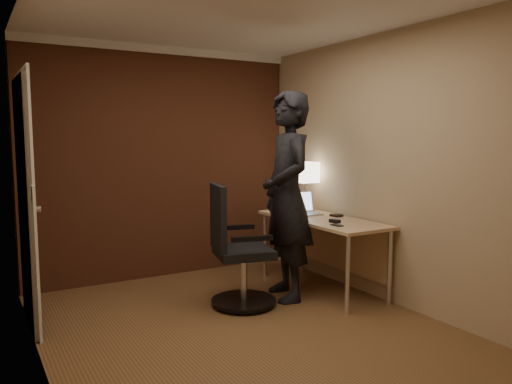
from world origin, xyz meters
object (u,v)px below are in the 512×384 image
Objects in this scene: desk_lamp at (306,173)px; laptop at (302,208)px; mouse at (335,221)px; person at (287,196)px; phone at (337,225)px; wallet at (336,215)px; desk at (328,230)px; office_chair at (236,254)px.

desk_lamp is 0.42m from laptop.
person is at bearing 140.75° from mouse.
person is (-0.30, 0.38, 0.25)m from phone.
phone is at bearing -128.92° from wallet.
phone is (-0.13, -0.73, -0.06)m from laptop.
person reaches higher than wallet.
laptop is 3.06× the size of phone.
phone is 0.54m from person.
mouse is (-0.04, -0.59, -0.05)m from laptop.
desk is 0.18m from wallet.
wallet reaches higher than phone.
laptop reaches higher than desk.
laptop is 0.59m from person.
mouse is 0.09× the size of office_chair.
wallet is at bearing -84.54° from desk_lamp.
desk is at bearing 107.61° from person.
phone is at bearing -25.16° from office_chair.
person is (-0.39, 0.24, 0.24)m from mouse.
office_chair is (-0.93, 0.25, -0.26)m from mouse.
office_chair reaches higher than phone.
phone is 0.11× the size of office_chair.
laptop is 0.18× the size of person.
wallet is at bearing -55.99° from laptop.
desk_lamp is 0.49× the size of office_chair.
phone reaches higher than desk.
laptop is 0.59m from mouse.
desk_lamp is 1.52× the size of laptop.
person is (-0.59, -0.52, -0.16)m from desk_lamp.
office_chair is 0.73m from person.
laptop reaches higher than wallet.
mouse is 0.37m from wallet.
desk_lamp is 0.27× the size of person.
desk_lamp is at bearing 95.46° from wallet.
wallet is (0.11, 0.00, 0.14)m from desk.
office_chair is at bearing 150.31° from phone.
mouse is (-0.14, -0.28, 0.14)m from desk.
mouse is at bearing 53.01° from phone.
person reaches higher than office_chair.
office_chair is at bearing 156.89° from mouse.
office_chair is at bearing -178.72° from wallet.
person is at bearing -1.69° from office_chair.
office_chair is (-0.84, 0.39, -0.25)m from phone.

